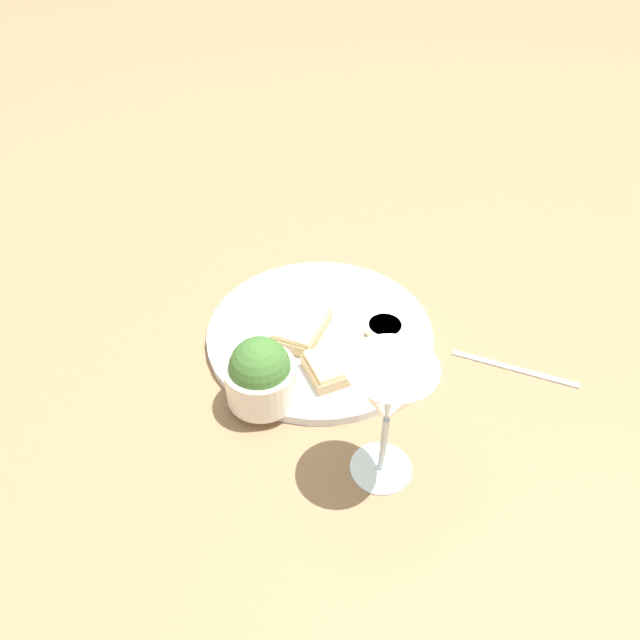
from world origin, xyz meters
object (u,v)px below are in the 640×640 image
object	(u,v)px
salad_bowl	(260,374)
wine_glass	(389,397)
sauce_ramekin	(384,333)
cheese_toast_near	(302,327)
cheese_toast_far	(343,363)
fork	(515,368)

from	to	relation	value
salad_bowl	wine_glass	xyz separation A→B (m)	(-0.05, 0.17, 0.07)
sauce_ramekin	cheese_toast_near	bearing A→B (deg)	-51.61
cheese_toast_far	wine_glass	world-z (taller)	wine_glass
sauce_ramekin	cheese_toast_far	size ratio (longest dim) A/B	0.50
salad_bowl	sauce_ramekin	xyz separation A→B (m)	(-0.18, 0.03, -0.02)
salad_bowl	cheese_toast_far	bearing A→B (deg)	163.30
wine_glass	fork	distance (m)	0.28
cheese_toast_near	sauce_ramekin	bearing A→B (deg)	128.39
salad_bowl	cheese_toast_near	size ratio (longest dim) A/B	0.86
cheese_toast_far	wine_glass	xyz separation A→B (m)	(0.06, 0.14, 0.10)
fork	wine_glass	bearing A→B (deg)	-1.20
salad_bowl	fork	size ratio (longest dim) A/B	0.60
salad_bowl	wine_glass	size ratio (longest dim) A/B	0.53
salad_bowl	wine_glass	distance (m)	0.19
sauce_ramekin	cheese_toast_far	xyz separation A→B (m)	(0.08, -0.00, -0.01)
sauce_ramekin	cheese_toast_near	xyz separation A→B (m)	(0.07, -0.09, -0.01)
cheese_toast_near	cheese_toast_far	world-z (taller)	same
sauce_ramekin	fork	world-z (taller)	sauce_ramekin
salad_bowl	fork	bearing A→B (deg)	149.36
sauce_ramekin	fork	bearing A→B (deg)	128.32
wine_glass	cheese_toast_near	bearing A→B (deg)	-106.23
sauce_ramekin	wine_glass	world-z (taller)	wine_glass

